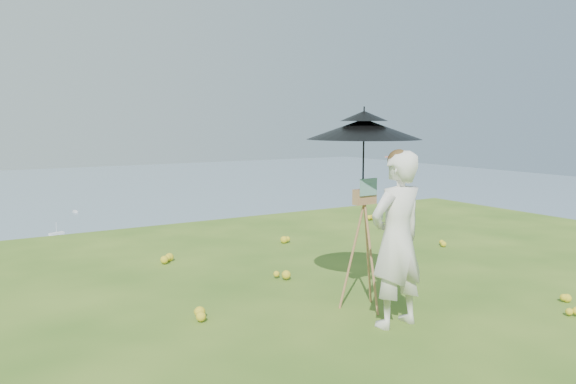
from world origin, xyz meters
TOP-DOWN VIEW (x-y plane):
  - ground at (0.00, 0.00)m, footprint 14.00×14.00m
  - slope_trees at (0.00, 35.00)m, footprint 110.00×50.00m
  - harbor_town at (0.00, 75.00)m, footprint 110.00×22.00m
  - wildflowers at (0.00, 0.25)m, footprint 10.00×10.50m
  - painter at (-0.82, 0.04)m, footprint 0.70×0.48m
  - field_easel at (-0.76, 0.65)m, footprint 0.61×0.61m
  - sun_umbrella at (-0.77, 0.68)m, footprint 1.50×1.50m
  - painter_cap at (-0.82, 0.04)m, footprint 0.26×0.30m

SIDE VIEW (x-z plane):
  - harbor_town at x=0.00m, z-range -32.00..-27.00m
  - slope_trees at x=0.00m, z-range -18.00..-12.00m
  - ground at x=0.00m, z-range 0.00..0.00m
  - wildflowers at x=0.00m, z-range 0.00..0.12m
  - field_easel at x=-0.76m, z-range 0.00..1.52m
  - painter at x=-0.82m, z-range 0.00..1.86m
  - sun_umbrella at x=-0.77m, z-range 1.25..2.32m
  - painter_cap at x=-0.82m, z-range 1.76..1.86m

